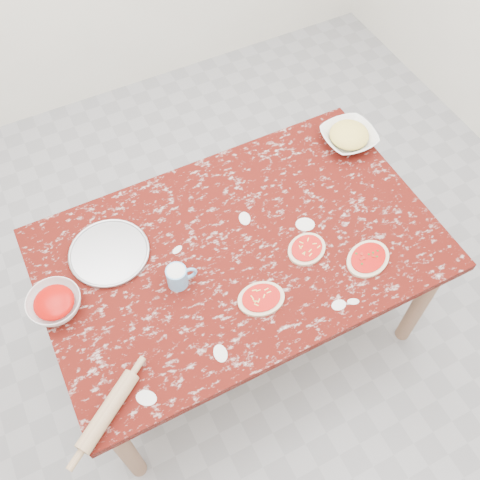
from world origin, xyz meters
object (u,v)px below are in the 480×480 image
worktable (240,258)px  rolling_pin (108,411)px  pizza_tray (109,253)px  cheese_bowl (349,137)px  sauce_bowl (55,304)px  flour_mug (178,276)px

worktable → rolling_pin: (-0.70, -0.40, 0.11)m
pizza_tray → cheese_bowl: bearing=4.1°
pizza_tray → sauce_bowl: sauce_bowl is taller
sauce_bowl → cheese_bowl: size_ratio=0.84×
rolling_pin → pizza_tray: bearing=70.6°
worktable → cheese_bowl: bearing=22.4°
pizza_tray → flour_mug: flour_mug is taller
worktable → cheese_bowl: size_ratio=6.64×
pizza_tray → sauce_bowl: (-0.26, -0.14, 0.03)m
worktable → flour_mug: size_ratio=13.25×
rolling_pin → cheese_bowl: bearing=26.2°
worktable → rolling_pin: rolling_pin is taller
cheese_bowl → rolling_pin: size_ratio=0.84×
sauce_bowl → flour_mug: (0.45, -0.11, 0.02)m
cheese_bowl → worktable: bearing=-157.6°
worktable → sauce_bowl: sauce_bowl is taller
worktable → sauce_bowl: (-0.74, 0.07, 0.11)m
sauce_bowl → rolling_pin: 0.47m
flour_mug → rolling_pin: flour_mug is taller
pizza_tray → rolling_pin: bearing=-109.4°
flour_mug → rolling_pin: size_ratio=0.42×
pizza_tray → rolling_pin: size_ratio=1.10×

